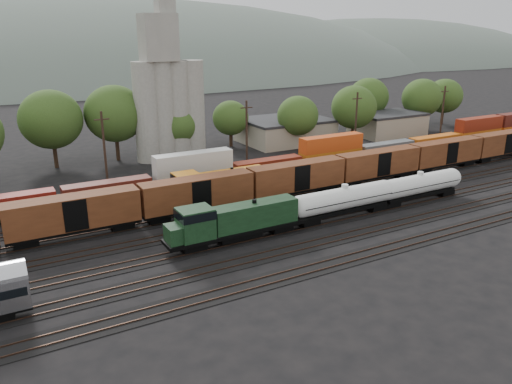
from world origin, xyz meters
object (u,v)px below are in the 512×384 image
green_locomotive (231,221)px  tank_car_a (344,199)px  orange_locomotive (214,183)px  grain_silo (169,99)px

green_locomotive → tank_car_a: 16.23m
tank_car_a → orange_locomotive: tank_car_a is taller
orange_locomotive → grain_silo: bearing=83.3°
orange_locomotive → green_locomotive: bearing=-107.7°
orange_locomotive → grain_silo: size_ratio=0.59×
grain_silo → tank_car_a: bearing=-78.4°
green_locomotive → orange_locomotive: size_ratio=1.03×
green_locomotive → orange_locomotive: bearing=72.3°
green_locomotive → orange_locomotive: (4.80, 15.00, -0.21)m
orange_locomotive → tank_car_a: bearing=-52.7°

